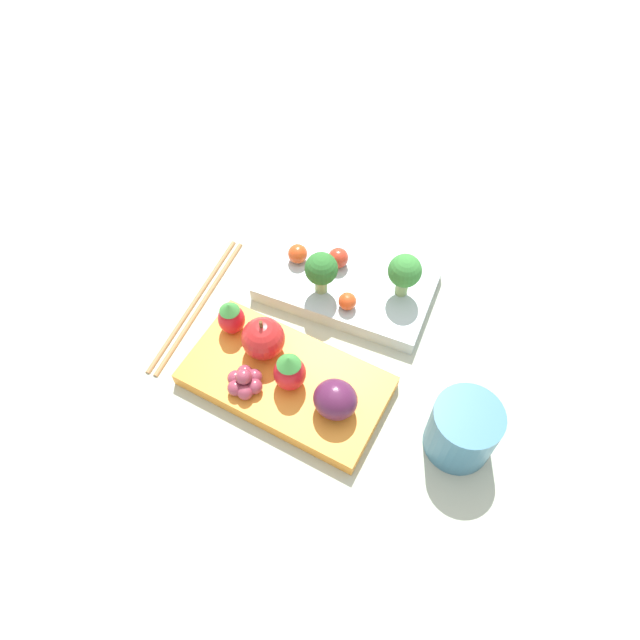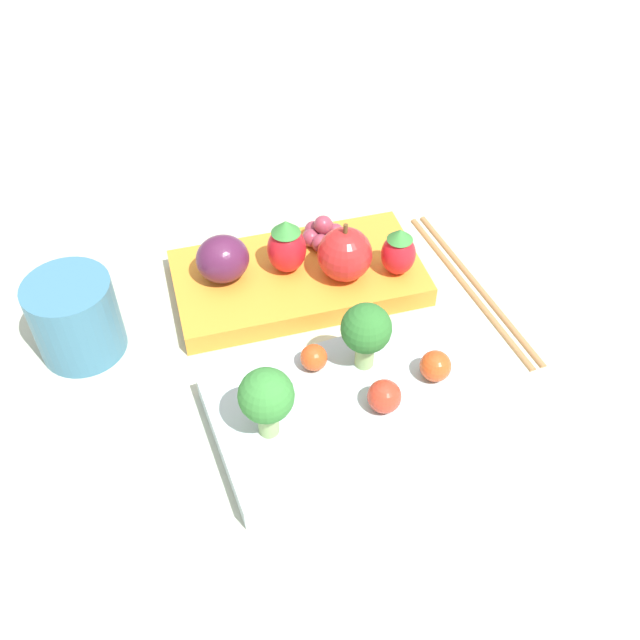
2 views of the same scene
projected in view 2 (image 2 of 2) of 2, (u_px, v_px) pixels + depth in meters
ground_plane at (317, 345)px, 0.59m from camera, size 4.00×4.00×0.00m
bento_box_savoury at (346, 409)px, 0.53m from camera, size 0.21×0.13×0.02m
bento_box_fruit at (298, 278)px, 0.64m from camera, size 0.22×0.13×0.02m
broccoli_floret_0 at (266, 398)px, 0.48m from camera, size 0.04×0.04×0.06m
broccoli_floret_1 at (366, 330)px, 0.52m from camera, size 0.04×0.04×0.06m
cherry_tomato_0 at (435, 366)px, 0.53m from camera, size 0.02×0.02×0.02m
cherry_tomato_1 at (384, 396)px, 0.51m from camera, size 0.02×0.02×0.02m
cherry_tomato_2 at (314, 358)px, 0.54m from camera, size 0.02×0.02×0.02m
apple at (345, 254)px, 0.61m from camera, size 0.05×0.05×0.06m
strawberry_0 at (288, 246)px, 0.61m from camera, size 0.03×0.03×0.05m
strawberry_1 at (399, 252)px, 0.61m from camera, size 0.03×0.03×0.05m
plum at (223, 259)px, 0.61m from camera, size 0.05×0.04×0.04m
grape_cluster at (323, 234)px, 0.65m from camera, size 0.04×0.04×0.03m
drinking_cup at (75, 318)px, 0.57m from camera, size 0.07×0.07×0.07m
chopsticks_pair at (472, 284)px, 0.64m from camera, size 0.03×0.21×0.01m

